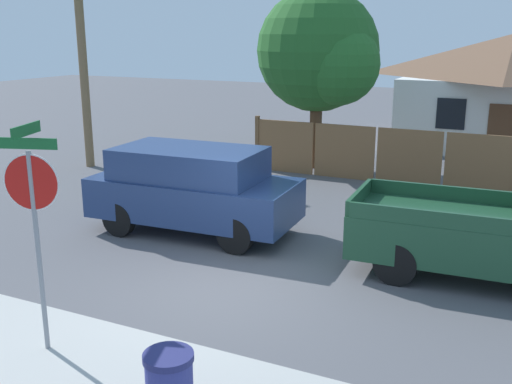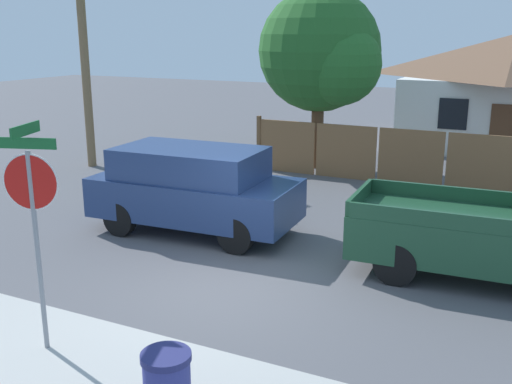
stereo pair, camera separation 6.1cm
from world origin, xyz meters
TOP-DOWN VIEW (x-y plane):
  - ground_plane at (0.00, 0.00)m, footprint 80.00×80.00m
  - wooden_fence at (3.32, 8.79)m, footprint 13.96×0.12m
  - house at (3.51, 16.70)m, footprint 8.24×6.81m
  - oak_tree at (-1.78, 9.74)m, footprint 4.10×3.90m
  - red_suv at (-2.12, 2.36)m, footprint 4.70×2.26m
  - orange_pickup at (4.38, 2.38)m, footprint 5.08×2.21m
  - stop_sign at (-1.30, -3.01)m, footprint 0.79×0.71m

SIDE VIEW (x-z plane):
  - ground_plane at x=0.00m, z-range 0.00..0.00m
  - wooden_fence at x=3.32m, z-range -0.05..1.71m
  - orange_pickup at x=4.38m, z-range 0.00..1.75m
  - red_suv at x=-2.12m, z-range 0.08..2.01m
  - stop_sign at x=-1.30m, z-range 0.57..3.83m
  - house at x=3.51m, z-range 0.08..4.44m
  - oak_tree at x=-1.78m, z-range 0.84..6.62m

